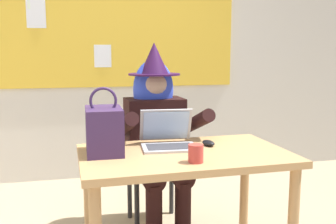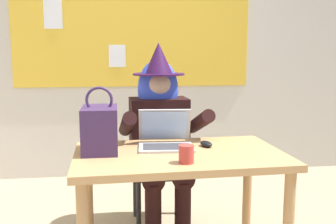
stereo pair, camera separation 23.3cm
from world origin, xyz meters
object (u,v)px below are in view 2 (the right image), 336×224
object	(u,v)px
laptop	(166,138)
computer_mouse	(206,144)
coffee_mug	(186,154)
handbag	(100,129)
desk_main	(179,169)
person_costumed	(160,125)
chair_at_desk	(158,158)

from	to	relation	value
laptop	computer_mouse	xyz separation A→B (m)	(0.25, -0.04, -0.03)
laptop	coffee_mug	xyz separation A→B (m)	(0.06, -0.37, -0.00)
handbag	laptop	bearing A→B (deg)	9.64
desk_main	handbag	size ratio (longest dim) A/B	3.21
handbag	coffee_mug	distance (m)	0.55
computer_mouse	laptop	bearing A→B (deg)	155.84
person_costumed	desk_main	bearing A→B (deg)	1.29
person_costumed	handbag	world-z (taller)	person_costumed
laptop	handbag	world-z (taller)	handbag
desk_main	person_costumed	size ratio (longest dim) A/B	0.89
desk_main	handbag	distance (m)	0.52
desk_main	computer_mouse	size ratio (longest dim) A/B	11.69
desk_main	laptop	world-z (taller)	laptop
person_costumed	coffee_mug	distance (m)	0.82
desk_main	laptop	xyz separation A→B (m)	(-0.06, 0.15, 0.15)
desk_main	computer_mouse	world-z (taller)	computer_mouse
computer_mouse	coffee_mug	xyz separation A→B (m)	(-0.18, -0.33, 0.03)
handbag	computer_mouse	bearing A→B (deg)	2.72
desk_main	coffee_mug	size ratio (longest dim) A/B	12.79
desk_main	computer_mouse	bearing A→B (deg)	32.15
desk_main	computer_mouse	distance (m)	0.25
desk_main	coffee_mug	distance (m)	0.26
laptop	computer_mouse	distance (m)	0.25
chair_at_desk	handbag	size ratio (longest dim) A/B	2.37
chair_at_desk	desk_main	bearing A→B (deg)	2.58
desk_main	chair_at_desk	size ratio (longest dim) A/B	1.36
chair_at_desk	handbag	world-z (taller)	handbag
chair_at_desk	person_costumed	size ratio (longest dim) A/B	0.65
desk_main	chair_at_desk	distance (m)	0.73
handbag	person_costumed	bearing A→B (deg)	51.64
desk_main	handbag	world-z (taller)	handbag
laptop	coffee_mug	size ratio (longest dim) A/B	3.64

